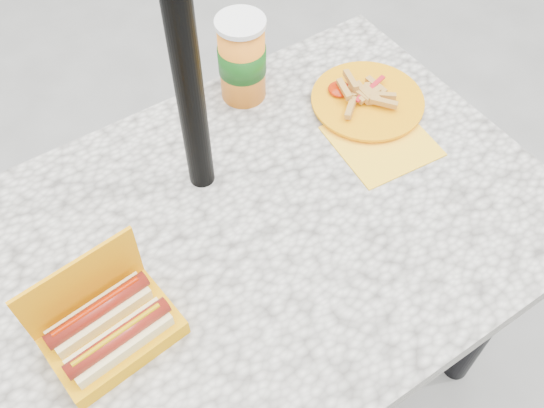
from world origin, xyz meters
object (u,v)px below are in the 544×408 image
fries_plate (368,103)px  soda_cup (242,59)px  hotdog_box (110,328)px  umbrella_pole (181,36)px

fries_plate → soda_cup: bearing=137.5°
hotdog_box → fries_plate: bearing=9.1°
umbrella_pole → fries_plate: bearing=-3.8°
umbrella_pole → fries_plate: umbrella_pole is taller
umbrella_pole → hotdog_box: bearing=-143.4°
umbrella_pole → hotdog_box: (-0.29, -0.22, -0.31)m
fries_plate → umbrella_pole: bearing=176.2°
umbrella_pole → hotdog_box: 0.48m
umbrella_pole → soda_cup: (0.20, 0.16, -0.25)m
hotdog_box → fries_plate: hotdog_box is taller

